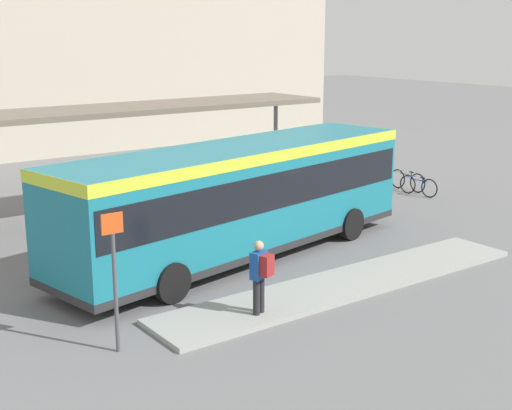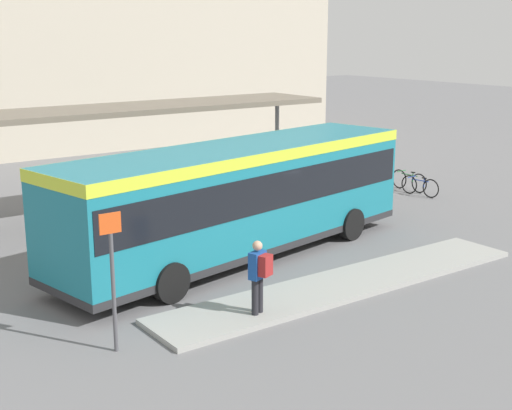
{
  "view_description": "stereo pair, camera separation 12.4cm",
  "coord_description": "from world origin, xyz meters",
  "views": [
    {
      "loc": [
        -10.79,
        -15.52,
        6.12
      ],
      "look_at": [
        0.57,
        0.0,
        1.4
      ],
      "focal_mm": 50.0,
      "sensor_mm": 36.0,
      "label": 1
    },
    {
      "loc": [
        -10.69,
        -15.6,
        6.12
      ],
      "look_at": [
        0.57,
        0.0,
        1.4
      ],
      "focal_mm": 50.0,
      "sensor_mm": 36.0,
      "label": 2
    }
  ],
  "objects": [
    {
      "name": "curb_island",
      "position": [
        0.81,
        -3.47,
        0.06
      ],
      "size": [
        10.55,
        1.8,
        0.12
      ],
      "color": "#9E9E99",
      "rests_on": "ground_plane"
    },
    {
      "name": "city_bus",
      "position": [
        0.01,
        0.0,
        1.83
      ],
      "size": [
        11.61,
        4.67,
        3.12
      ],
      "rotation": [
        0.0,
        0.0,
        0.19
      ],
      "color": "#197284",
      "rests_on": "ground_plane"
    },
    {
      "name": "station_building",
      "position": [
        5.9,
        24.82,
        6.66
      ],
      "size": [
        26.63,
        12.99,
        13.32
      ],
      "color": "#BCB29E",
      "rests_on": "ground_plane"
    },
    {
      "name": "ground_plane",
      "position": [
        0.0,
        0.0,
        0.0
      ],
      "size": [
        120.0,
        120.0,
        0.0
      ],
      "primitive_type": "plane",
      "color": "slate"
    },
    {
      "name": "station_shelter",
      "position": [
        0.47,
        6.1,
        3.55
      ],
      "size": [
        12.94,
        2.92,
        3.69
      ],
      "color": "#706656",
      "rests_on": "ground_plane"
    },
    {
      "name": "bicycle_green",
      "position": [
        10.22,
        3.09,
        0.39
      ],
      "size": [
        0.48,
        1.8,
        0.77
      ],
      "rotation": [
        0.0,
        0.0,
        1.57
      ],
      "color": "black",
      "rests_on": "ground_plane"
    },
    {
      "name": "pedestrian_waiting",
      "position": [
        -2.15,
        -3.87,
        1.06
      ],
      "size": [
        0.47,
        0.51,
        1.65
      ],
      "rotation": [
        0.0,
        0.0,
        1.92
      ],
      "color": "#232328",
      "rests_on": "curb_island"
    },
    {
      "name": "bicycle_blue",
      "position": [
        9.87,
        2.22,
        0.37
      ],
      "size": [
        0.48,
        1.69,
        0.73
      ],
      "rotation": [
        0.0,
        0.0,
        1.69
      ],
      "color": "black",
      "rests_on": "ground_plane"
    },
    {
      "name": "platform_sign",
      "position": [
        -5.37,
        -3.53,
        1.56
      ],
      "size": [
        0.44,
        0.08,
        2.8
      ],
      "color": "#4C4C51",
      "rests_on": "ground_plane"
    }
  ]
}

